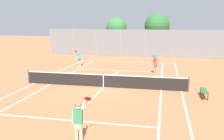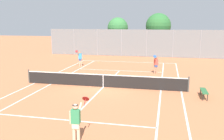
% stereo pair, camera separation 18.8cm
% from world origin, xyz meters
% --- Properties ---
extents(ground_plane, '(120.00, 120.00, 0.00)m').
position_xyz_m(ground_plane, '(0.00, 0.00, 0.00)').
color(ground_plane, '#C67047').
extents(court_line_markings, '(11.10, 23.90, 0.01)m').
position_xyz_m(court_line_markings, '(0.00, 0.00, 0.00)').
color(court_line_markings, silver).
rests_on(court_line_markings, ground).
extents(tennis_net, '(12.00, 0.10, 1.07)m').
position_xyz_m(tennis_net, '(0.00, 0.00, 0.51)').
color(tennis_net, '#474C47').
rests_on(tennis_net, ground).
extents(player_near_side, '(0.64, 0.75, 1.77)m').
position_xyz_m(player_near_side, '(1.09, -8.47, 0.93)').
color(player_near_side, beige).
rests_on(player_near_side, ground).
extents(player_far_left, '(0.59, 0.79, 1.77)m').
position_xyz_m(player_far_left, '(-4.55, 7.88, 0.93)').
color(player_far_left, '#D8A884').
rests_on(player_far_left, ground).
extents(player_far_right, '(0.50, 0.86, 1.77)m').
position_xyz_m(player_far_right, '(3.51, 5.68, 0.93)').
color(player_far_right, tan).
rests_on(player_far_right, ground).
extents(loose_tennis_ball_1, '(0.07, 0.07, 0.07)m').
position_xyz_m(loose_tennis_ball_1, '(0.39, 4.45, 0.03)').
color(loose_tennis_ball_1, '#D1DB33').
rests_on(loose_tennis_ball_1, ground).
extents(loose_tennis_ball_2, '(0.07, 0.07, 0.07)m').
position_xyz_m(loose_tennis_ball_2, '(3.95, 6.54, 0.03)').
color(loose_tennis_ball_2, '#D1DB33').
rests_on(loose_tennis_ball_2, ground).
extents(loose_tennis_ball_3, '(0.07, 0.07, 0.07)m').
position_xyz_m(loose_tennis_ball_3, '(-3.20, 10.43, 0.03)').
color(loose_tennis_ball_3, '#D1DB33').
rests_on(loose_tennis_ball_3, ground).
extents(loose_tennis_ball_4, '(0.07, 0.07, 0.07)m').
position_xyz_m(loose_tennis_ball_4, '(-4.11, 3.66, 0.03)').
color(loose_tennis_ball_4, '#D1DB33').
rests_on(loose_tennis_ball_4, ground).
extents(courtside_bench, '(0.36, 1.50, 0.47)m').
position_xyz_m(courtside_bench, '(6.80, -1.13, 0.41)').
color(courtside_bench, '#2D6638').
rests_on(courtside_bench, ground).
extents(back_fence, '(24.33, 0.08, 3.69)m').
position_xyz_m(back_fence, '(-0.00, 16.88, 1.84)').
color(back_fence, gray).
rests_on(back_fence, ground).
extents(tree_behind_left, '(3.07, 3.07, 5.33)m').
position_xyz_m(tree_behind_left, '(-2.91, 20.07, 3.70)').
color(tree_behind_left, brown).
rests_on(tree_behind_left, ground).
extents(tree_behind_right, '(3.56, 3.56, 5.90)m').
position_xyz_m(tree_behind_right, '(3.06, 19.56, 4.01)').
color(tree_behind_right, brown).
rests_on(tree_behind_right, ground).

